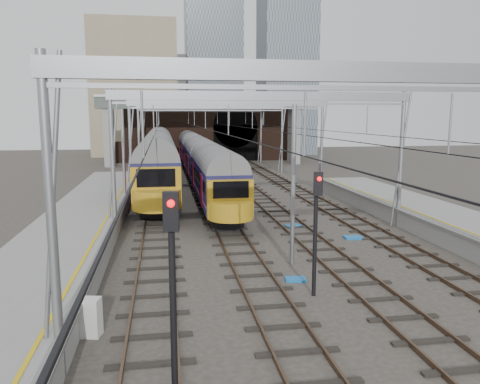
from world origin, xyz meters
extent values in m
plane|color=#38332D|center=(0.00, 0.00, 0.00)|extent=(160.00, 160.00, 0.00)
cube|color=gray|center=(-10.20, 2.50, 0.55)|extent=(4.20, 55.00, 1.10)
cube|color=slate|center=(-8.15, 2.50, 1.05)|extent=(0.35, 55.00, 0.12)
cube|color=gold|center=(-8.65, 2.50, 1.11)|extent=(0.12, 55.00, 0.01)
cube|color=#4C3828|center=(-6.72, 15.00, 0.09)|extent=(0.08, 80.00, 0.16)
cube|color=#4C3828|center=(-5.28, 15.00, 0.09)|extent=(0.08, 80.00, 0.16)
cube|color=black|center=(-6.00, 15.00, 0.01)|extent=(2.40, 80.00, 0.14)
cube|color=#4C3828|center=(-2.72, 15.00, 0.09)|extent=(0.08, 80.00, 0.16)
cube|color=#4C3828|center=(-1.28, 15.00, 0.09)|extent=(0.08, 80.00, 0.16)
cube|color=black|center=(-2.00, 15.00, 0.01)|extent=(2.40, 80.00, 0.14)
cube|color=#4C3828|center=(1.28, 15.00, 0.09)|extent=(0.08, 80.00, 0.16)
cube|color=#4C3828|center=(2.72, 15.00, 0.09)|extent=(0.08, 80.00, 0.16)
cube|color=black|center=(2.00, 15.00, 0.01)|extent=(2.40, 80.00, 0.14)
cube|color=#4C3828|center=(5.28, 15.00, 0.09)|extent=(0.08, 80.00, 0.16)
cube|color=#4C3828|center=(6.72, 15.00, 0.09)|extent=(0.08, 80.00, 0.16)
cube|color=black|center=(6.00, 15.00, 0.01)|extent=(2.40, 80.00, 0.14)
cylinder|color=gray|center=(-8.20, -6.00, 4.00)|extent=(0.24, 0.24, 8.00)
cube|color=gray|center=(0.00, -6.00, 7.60)|extent=(16.80, 0.28, 0.50)
cylinder|color=gray|center=(-8.20, 8.00, 4.00)|extent=(0.24, 0.24, 8.00)
cylinder|color=gray|center=(8.20, 8.00, 4.00)|extent=(0.24, 0.24, 8.00)
cube|color=gray|center=(0.00, 8.00, 7.60)|extent=(16.80, 0.28, 0.50)
cylinder|color=gray|center=(-8.20, 22.00, 4.00)|extent=(0.24, 0.24, 8.00)
cylinder|color=gray|center=(8.20, 22.00, 4.00)|extent=(0.24, 0.24, 8.00)
cube|color=gray|center=(0.00, 22.00, 7.60)|extent=(16.80, 0.28, 0.50)
cylinder|color=gray|center=(-8.20, 36.00, 4.00)|extent=(0.24, 0.24, 8.00)
cylinder|color=gray|center=(8.20, 36.00, 4.00)|extent=(0.24, 0.24, 8.00)
cube|color=gray|center=(0.00, 36.00, 7.60)|extent=(16.80, 0.28, 0.50)
cylinder|color=gray|center=(-8.20, 48.00, 4.00)|extent=(0.24, 0.24, 8.00)
cylinder|color=gray|center=(8.20, 48.00, 4.00)|extent=(0.24, 0.24, 8.00)
cube|color=gray|center=(0.00, 48.00, 7.60)|extent=(16.80, 0.28, 0.50)
cube|color=black|center=(-6.00, 15.00, 5.50)|extent=(0.03, 80.00, 0.03)
cube|color=black|center=(-2.00, 15.00, 5.50)|extent=(0.03, 80.00, 0.03)
cube|color=black|center=(2.00, 15.00, 5.50)|extent=(0.03, 80.00, 0.03)
cube|color=black|center=(6.00, 15.00, 5.50)|extent=(0.03, 80.00, 0.03)
cube|color=#321F16|center=(2.00, 52.00, 4.50)|extent=(26.00, 2.00, 9.00)
cube|color=black|center=(5.00, 50.98, 2.60)|extent=(6.50, 0.10, 5.20)
cylinder|color=black|center=(5.00, 50.98, 5.20)|extent=(6.50, 0.10, 6.50)
cube|color=#321F16|center=(-10.00, 51.00, 1.50)|extent=(6.00, 1.50, 3.00)
cube|color=gray|center=(-12.50, 46.00, 4.10)|extent=(1.20, 2.50, 8.20)
cube|color=gray|center=(12.50, 46.00, 4.10)|extent=(1.20, 2.50, 8.20)
cube|color=#4F5953|center=(0.00, 46.00, 8.20)|extent=(28.00, 3.00, 1.40)
cube|color=gray|center=(0.00, 46.00, 9.10)|extent=(28.00, 3.00, 0.30)
cube|color=tan|center=(-10.00, 66.00, 11.00)|extent=(14.00, 12.00, 22.00)
cube|color=#4C5660|center=(4.00, 72.00, 16.00)|extent=(10.00, 10.00, 32.00)
cube|color=gray|center=(-2.00, 80.00, 9.00)|extent=(18.00, 14.00, 18.00)
cube|color=black|center=(-2.00, 37.52, 0.35)|extent=(2.03, 60.21, 0.70)
cube|color=#11173E|center=(-2.00, 37.52, 2.15)|extent=(2.58, 60.21, 2.31)
cylinder|color=slate|center=(-2.00, 37.52, 3.31)|extent=(2.53, 59.71, 2.53)
cube|color=black|center=(-2.00, 37.52, 2.52)|extent=(2.60, 59.01, 0.69)
cube|color=#B93A57|center=(-2.00, 37.52, 1.51)|extent=(2.60, 59.21, 0.11)
cube|color=#BC8A18|center=(-2.00, 7.27, 2.05)|extent=(2.53, 0.60, 2.11)
cube|color=black|center=(-2.00, 7.10, 2.61)|extent=(1.94, 0.08, 0.92)
cube|color=black|center=(-6.00, 28.36, 0.35)|extent=(2.39, 35.12, 0.70)
cube|color=#11173E|center=(-6.00, 28.36, 2.36)|extent=(3.04, 35.12, 2.71)
cylinder|color=slate|center=(-6.00, 28.36, 3.71)|extent=(2.98, 34.62, 2.98)
cube|color=black|center=(-6.00, 28.36, 2.79)|extent=(3.06, 33.92, 0.81)
cube|color=#B93A57|center=(-6.00, 28.36, 1.60)|extent=(3.06, 34.12, 0.13)
cube|color=#BC8A18|center=(-6.00, 10.65, 2.26)|extent=(2.98, 0.60, 2.51)
cube|color=black|center=(-6.00, 10.48, 2.90)|extent=(2.28, 0.08, 1.09)
cylinder|color=black|center=(-5.40, -7.01, 2.36)|extent=(0.16, 0.16, 4.71)
cube|color=black|center=(-5.40, -7.19, 4.42)|extent=(0.37, 0.23, 0.88)
sphere|color=red|center=(-5.40, -7.31, 4.62)|extent=(0.18, 0.18, 0.18)
cylinder|color=black|center=(-0.22, -1.75, 2.23)|extent=(0.15, 0.15, 4.45)
cube|color=black|center=(-0.22, -1.93, 4.17)|extent=(0.36, 0.26, 0.83)
sphere|color=red|center=(-0.22, -2.05, 4.36)|extent=(0.17, 0.17, 0.17)
cube|color=silver|center=(-7.80, -3.76, 0.58)|extent=(0.68, 0.60, 1.17)
cube|color=#1867B4|center=(-0.43, -0.11, 0.05)|extent=(0.88, 0.68, 0.09)
cube|color=#1867B4|center=(2.00, 8.85, 0.05)|extent=(1.08, 0.92, 0.11)
cube|color=#1867B4|center=(4.45, 5.72, 0.06)|extent=(0.98, 0.71, 0.11)
camera|label=1|loc=(-5.52, -17.44, 6.49)|focal=35.00mm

